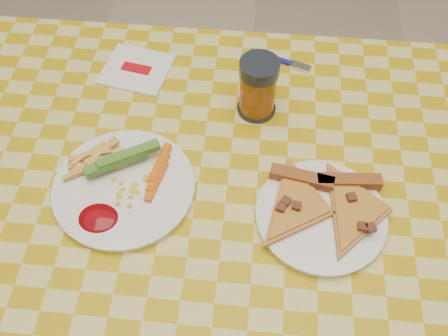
% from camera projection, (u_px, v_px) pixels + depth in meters
% --- Properties ---
extents(ground, '(8.00, 8.00, 0.00)m').
position_uv_depth(ground, '(225.00, 335.00, 1.46)').
color(ground, beige).
rests_on(ground, ground).
extents(table, '(1.28, 0.88, 0.76)m').
position_uv_depth(table, '(225.00, 224.00, 0.90)').
color(table, white).
rests_on(table, ground).
extents(plate_left, '(0.31, 0.31, 0.01)m').
position_uv_depth(plate_left, '(124.00, 188.00, 0.85)').
color(plate_left, white).
rests_on(plate_left, table).
extents(plate_right, '(0.28, 0.28, 0.01)m').
position_uv_depth(plate_right, '(321.00, 216.00, 0.82)').
color(plate_right, white).
rests_on(plate_right, table).
extents(fries_veggies, '(0.20, 0.18, 0.04)m').
position_uv_depth(fries_veggies, '(120.00, 174.00, 0.85)').
color(fries_veggies, '#F7CF4E').
rests_on(fries_veggies, plate_left).
extents(pizza_slices, '(0.25, 0.23, 0.02)m').
position_uv_depth(pizza_slices, '(324.00, 204.00, 0.82)').
color(pizza_slices, '#C9853D').
rests_on(pizza_slices, plate_right).
extents(drink_glass, '(0.07, 0.07, 0.12)m').
position_uv_depth(drink_glass, '(258.00, 88.00, 0.91)').
color(drink_glass, black).
rests_on(drink_glass, table).
extents(napkin, '(0.15, 0.14, 0.01)m').
position_uv_depth(napkin, '(137.00, 69.00, 1.02)').
color(napkin, white).
rests_on(napkin, table).
extents(fork, '(0.13, 0.06, 0.01)m').
position_uv_depth(fork, '(281.00, 60.00, 1.04)').
color(fork, navy).
rests_on(fork, table).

